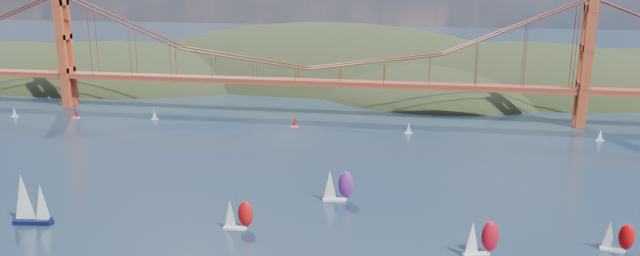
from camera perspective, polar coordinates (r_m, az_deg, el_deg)
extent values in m
ellipsoid|color=black|center=(414.04, -18.39, 3.00)|extent=(240.00, 140.00, 64.00)
ellipsoid|color=black|center=(411.70, 0.61, 2.91)|extent=(300.00, 180.00, 96.00)
ellipsoid|color=black|center=(381.31, 18.00, 1.73)|extent=(220.00, 140.00, 76.00)
ellipsoid|color=black|center=(346.66, 10.56, 1.77)|extent=(140.00, 110.00, 48.00)
ellipsoid|color=black|center=(485.75, -26.25, 4.32)|extent=(200.00, 140.00, 44.00)
cube|color=maroon|center=(287.60, -1.12, 4.29)|extent=(440.00, 7.00, 1.60)
cube|color=maroon|center=(287.83, -1.12, 4.05)|extent=(440.00, 7.00, 0.80)
cube|color=maroon|center=(329.48, -22.26, 6.58)|extent=(4.00, 8.50, 55.00)
cube|color=maroon|center=(288.91, 23.08, 5.46)|extent=(4.00, 8.50, 55.00)
cube|color=black|center=(189.51, -24.76, -7.77)|extent=(10.42, 4.20, 1.21)
cylinder|color=#99999E|center=(186.56, -24.89, -5.53)|extent=(0.15, 0.15, 14.62)
cone|color=silver|center=(187.84, -25.50, -5.70)|extent=(6.40, 6.40, 12.87)
cone|color=silver|center=(186.18, -24.11, -6.20)|extent=(4.57, 4.57, 10.23)
cube|color=white|center=(170.69, -7.82, -9.04)|extent=(5.78, 1.81, 0.69)
cylinder|color=#99999E|center=(168.79, -7.78, -7.61)|extent=(0.09, 0.09, 8.59)
cone|color=silver|center=(169.29, -8.21, -7.72)|extent=(3.32, 3.32, 7.56)
ellipsoid|color=#B80D0D|center=(168.26, -6.83, -7.81)|extent=(4.10, 2.66, 7.21)
cube|color=silver|center=(159.39, 14.04, -11.18)|extent=(6.50, 3.75, 0.75)
cylinder|color=#99999E|center=(157.38, 14.26, -9.50)|extent=(0.09, 0.09, 9.41)
cone|color=silver|center=(157.01, 13.76, -9.72)|extent=(4.48, 4.48, 8.28)
ellipsoid|color=#B1091A|center=(158.82, 15.30, -9.53)|extent=(5.06, 4.07, 7.90)
cube|color=white|center=(173.27, 25.10, -10.04)|extent=(5.54, 2.50, 0.64)
cylinder|color=#99999E|center=(171.61, 25.35, -8.73)|extent=(0.08, 0.08, 8.03)
cone|color=silver|center=(171.64, 24.92, -8.82)|extent=(3.52, 3.52, 7.07)
ellipsoid|color=#C20607|center=(172.07, 26.23, -8.92)|extent=(4.13, 3.03, 6.74)
cube|color=white|center=(188.02, 1.27, -6.56)|extent=(6.72, 2.60, 0.79)
cylinder|color=#99999E|center=(186.13, 1.38, -5.04)|extent=(0.10, 0.10, 9.82)
cone|color=silver|center=(186.34, 0.91, -5.18)|extent=(4.08, 4.08, 8.64)
ellipsoid|color=red|center=(186.26, 2.39, -5.20)|extent=(4.89, 3.40, 8.25)
cube|color=silver|center=(320.22, -26.12, 0.97)|extent=(3.00, 1.00, 0.50)
cone|color=white|center=(319.72, -26.17, 1.37)|extent=(2.00, 2.00, 4.20)
cube|color=silver|center=(306.57, -21.39, 0.91)|extent=(3.00, 1.00, 0.50)
cone|color=red|center=(306.05, -21.43, 1.33)|extent=(2.00, 2.00, 4.20)
cube|color=silver|center=(292.20, -14.87, 0.79)|extent=(3.00, 1.00, 0.50)
cone|color=white|center=(291.65, -14.90, 1.24)|extent=(2.00, 2.00, 4.20)
cube|color=silver|center=(272.72, 24.20, -1.05)|extent=(3.00, 1.00, 0.50)
cone|color=white|center=(272.13, 24.25, -0.58)|extent=(2.00, 2.00, 4.20)
cube|color=silver|center=(261.90, 8.10, -0.48)|extent=(3.00, 1.00, 0.50)
cone|color=white|center=(261.28, 8.12, 0.02)|extent=(2.00, 2.00, 4.20)
cube|color=silver|center=(269.94, -2.36, 0.13)|extent=(3.00, 1.00, 0.50)
cone|color=red|center=(269.35, -2.36, 0.62)|extent=(2.00, 2.00, 4.20)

